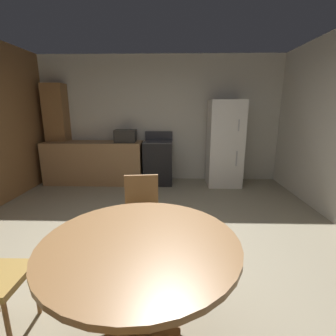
# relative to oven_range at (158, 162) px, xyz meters

# --- Properties ---
(ground_plane) EXTENTS (14.00, 14.00, 0.00)m
(ground_plane) POSITION_rel_oven_range_xyz_m (0.03, -2.79, -0.47)
(ground_plane) COLOR gray
(wall_back) EXTENTS (5.51, 0.12, 2.70)m
(wall_back) POSITION_rel_oven_range_xyz_m (0.03, 0.40, 0.88)
(wall_back) COLOR beige
(wall_back) RESTS_ON ground
(kitchen_counter) EXTENTS (2.07, 0.60, 0.90)m
(kitchen_counter) POSITION_rel_oven_range_xyz_m (-1.39, -0.00, -0.02)
(kitchen_counter) COLOR #9E754C
(kitchen_counter) RESTS_ON ground
(pantry_column) EXTENTS (0.44, 0.36, 2.10)m
(pantry_column) POSITION_rel_oven_range_xyz_m (-2.20, 0.18, 0.58)
(pantry_column) COLOR olive
(pantry_column) RESTS_ON ground
(oven_range) EXTENTS (0.60, 0.60, 1.10)m
(oven_range) POSITION_rel_oven_range_xyz_m (0.00, 0.00, 0.00)
(oven_range) COLOR black
(oven_range) RESTS_ON ground
(refrigerator) EXTENTS (0.68, 0.68, 1.76)m
(refrigerator) POSITION_rel_oven_range_xyz_m (1.39, -0.05, 0.41)
(refrigerator) COLOR white
(refrigerator) RESTS_ON ground
(microwave) EXTENTS (0.44, 0.32, 0.26)m
(microwave) POSITION_rel_oven_range_xyz_m (-0.69, -0.00, 0.56)
(microwave) COLOR #2D2B28
(microwave) RESTS_ON kitchen_counter
(dining_table) EXTENTS (1.31, 1.31, 0.76)m
(dining_table) POSITION_rel_oven_range_xyz_m (0.13, -3.68, 0.14)
(dining_table) COLOR olive
(dining_table) RESTS_ON ground
(chair_north) EXTENTS (0.45, 0.45, 0.87)m
(chair_north) POSITION_rel_oven_range_xyz_m (-0.01, -2.60, 0.03)
(chair_north) COLOR olive
(chair_north) RESTS_ON ground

